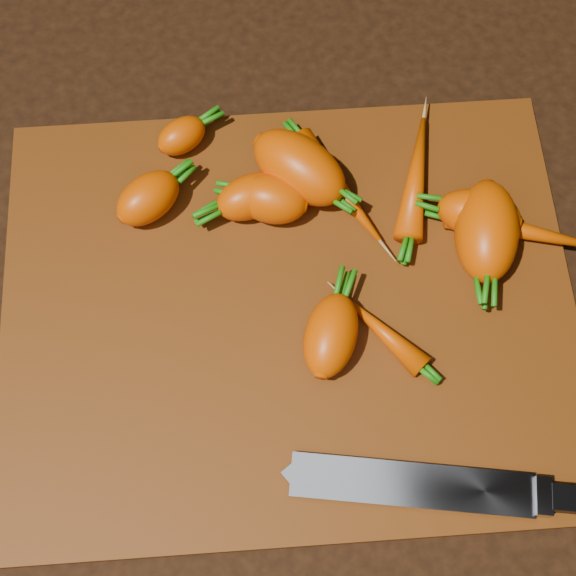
{
  "coord_description": "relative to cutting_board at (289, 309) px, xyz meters",
  "views": [
    {
      "loc": [
        -0.02,
        -0.24,
        0.67
      ],
      "look_at": [
        0.0,
        0.01,
        0.03
      ],
      "focal_mm": 50.0,
      "sensor_mm": 36.0,
      "label": 1
    }
  ],
  "objects": [
    {
      "name": "carrot_11",
      "position": [
        0.18,
        0.05,
        0.03
      ],
      "size": [
        0.07,
        0.1,
        0.06
      ],
      "primitive_type": "ellipsoid",
      "rotation": [
        0.0,
        0.0,
        4.54
      ],
      "color": "#D14500",
      "rests_on": "cutting_board"
    },
    {
      "name": "carrot_0",
      "position": [
        -0.12,
        0.1,
        0.03
      ],
      "size": [
        0.08,
        0.07,
        0.04
      ],
      "primitive_type": "ellipsoid",
      "rotation": [
        0.0,
        0.0,
        0.68
      ],
      "color": "#D14500",
      "rests_on": "cutting_board"
    },
    {
      "name": "ground",
      "position": [
        0.0,
        0.0,
        -0.01
      ],
      "size": [
        2.0,
        2.0,
        0.01
      ],
      "primitive_type": "cube",
      "color": "black"
    },
    {
      "name": "cutting_board",
      "position": [
        0.0,
        0.0,
        0.0
      ],
      "size": [
        0.5,
        0.4,
        0.01
      ],
      "primitive_type": "cube",
      "color": "#5A2908",
      "rests_on": "ground"
    },
    {
      "name": "carrot_3",
      "position": [
        0.03,
        -0.04,
        0.03
      ],
      "size": [
        0.07,
        0.09,
        0.04
      ],
      "primitive_type": "ellipsoid",
      "rotation": [
        0.0,
        0.0,
        1.25
      ],
      "color": "#D14500",
      "rests_on": "cutting_board"
    },
    {
      "name": "carrot_1",
      "position": [
        -0.01,
        0.09,
        0.03
      ],
      "size": [
        0.07,
        0.06,
        0.04
      ],
      "primitive_type": "ellipsoid",
      "rotation": [
        0.0,
        0.0,
        2.86
      ],
      "color": "#D14500",
      "rests_on": "cutting_board"
    },
    {
      "name": "carrot_7",
      "position": [
        0.12,
        0.11,
        0.02
      ],
      "size": [
        0.06,
        0.13,
        0.03
      ],
      "primitive_type": "ellipsoid",
      "rotation": [
        0.0,
        0.0,
        1.33
      ],
      "color": "#D14500",
      "rests_on": "cutting_board"
    },
    {
      "name": "knife",
      "position": [
        0.11,
        -0.16,
        0.01
      ],
      "size": [
        0.32,
        0.08,
        0.02
      ],
      "rotation": [
        0.0,
        0.0,
        -0.16
      ],
      "color": "gray",
      "rests_on": "cutting_board"
    },
    {
      "name": "carrot_10",
      "position": [
        0.05,
        0.11,
        0.02
      ],
      "size": [
        0.09,
        0.12,
        0.03
      ],
      "primitive_type": "ellipsoid",
      "rotation": [
        0.0,
        0.0,
        5.23
      ],
      "color": "#D14500",
      "rests_on": "cutting_board"
    },
    {
      "name": "carrot_5",
      "position": [
        -0.09,
        0.17,
        0.02
      ],
      "size": [
        0.06,
        0.05,
        0.03
      ],
      "primitive_type": "ellipsoid",
      "rotation": [
        0.0,
        0.0,
        0.58
      ],
      "color": "#D14500",
      "rests_on": "cutting_board"
    },
    {
      "name": "carrot_2",
      "position": [
        0.02,
        0.12,
        0.03
      ],
      "size": [
        0.11,
        0.11,
        0.06
      ],
      "primitive_type": "ellipsoid",
      "rotation": [
        0.0,
        0.0,
        -0.74
      ],
      "color": "#D14500",
      "rests_on": "cutting_board"
    },
    {
      "name": "carrot_8",
      "position": [
        0.21,
        0.05,
        0.02
      ],
      "size": [
        0.14,
        0.07,
        0.02
      ],
      "primitive_type": "ellipsoid",
      "rotation": [
        0.0,
        0.0,
        -0.31
      ],
      "color": "#D14500",
      "rests_on": "cutting_board"
    },
    {
      "name": "carrot_9",
      "position": [
        0.08,
        -0.03,
        0.02
      ],
      "size": [
        0.07,
        0.08,
        0.02
      ],
      "primitive_type": "ellipsoid",
      "rotation": [
        0.0,
        0.0,
        2.29
      ],
      "color": "#D14500",
      "rests_on": "cutting_board"
    },
    {
      "name": "carrot_4",
      "position": [
        -0.03,
        0.1,
        0.03
      ],
      "size": [
        0.07,
        0.06,
        0.04
      ],
      "primitive_type": "ellipsoid",
      "rotation": [
        0.0,
        0.0,
        3.51
      ],
      "color": "#D14500",
      "rests_on": "cutting_board"
    },
    {
      "name": "carrot_6",
      "position": [
        0.17,
        0.07,
        0.03
      ],
      "size": [
        0.08,
        0.06,
        0.04
      ],
      "primitive_type": "ellipsoid",
      "rotation": [
        0.0,
        0.0,
        2.83
      ],
      "color": "#D14500",
      "rests_on": "cutting_board"
    }
  ]
}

